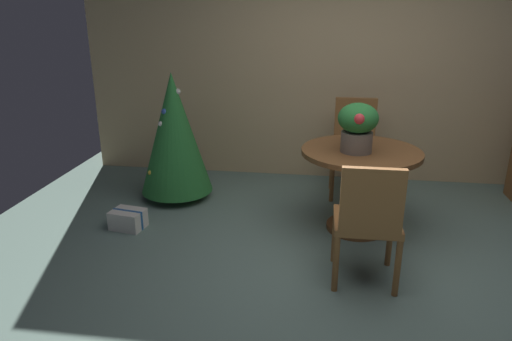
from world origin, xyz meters
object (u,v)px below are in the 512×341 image
round_dining_table (359,176)px  wooden_chair_near (368,218)px  wooden_chair_far (354,142)px  gift_box_cream (128,219)px  holiday_tree (174,133)px  flower_vase (358,125)px

round_dining_table → wooden_chair_near: size_ratio=1.11×
wooden_chair_near → wooden_chair_far: (0.00, 1.78, 0.06)m
wooden_chair_near → gift_box_cream: wooden_chair_near is taller
wooden_chair_near → holiday_tree: (-1.82, 1.40, 0.18)m
wooden_chair_near → flower_vase: bearing=93.7°
wooden_chair_near → gift_box_cream: (-2.04, 0.61, -0.43)m
round_dining_table → flower_vase: size_ratio=2.48×
flower_vase → gift_box_cream: bearing=-173.9°
flower_vase → gift_box_cream: flower_vase is taller
wooden_chair_near → wooden_chair_far: bearing=90.0°
round_dining_table → holiday_tree: size_ratio=0.79×
gift_box_cream → wooden_chair_far: bearing=29.6°
wooden_chair_near → wooden_chair_far: wooden_chair_far is taller
holiday_tree → gift_box_cream: size_ratio=4.09×
wooden_chair_near → wooden_chair_far: 1.78m
flower_vase → wooden_chair_far: (0.05, 0.95, -0.40)m
wooden_chair_near → holiday_tree: holiday_tree is taller
round_dining_table → wooden_chair_near: (0.00, -0.90, 0.01)m
wooden_chair_far → gift_box_cream: (-2.04, -1.16, -0.49)m
gift_box_cream → round_dining_table: bearing=7.8°
wooden_chair_far → gift_box_cream: wooden_chair_far is taller
round_dining_table → flower_vase: (-0.05, -0.07, 0.47)m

